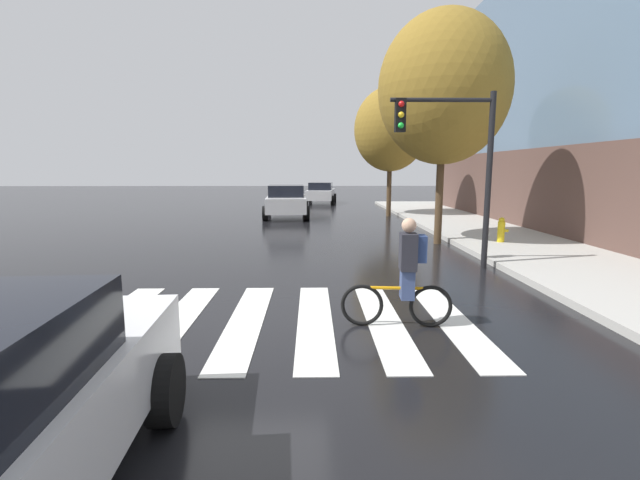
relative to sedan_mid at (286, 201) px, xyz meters
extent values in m
plane|color=black|center=(0.32, -15.73, -0.85)|extent=(120.00, 120.00, 0.00)
cube|color=silver|center=(-3.09, -15.73, -0.84)|extent=(0.55, 3.97, 0.01)
cube|color=silver|center=(-1.99, -15.73, -0.84)|extent=(0.55, 3.97, 0.01)
cube|color=silver|center=(-0.88, -15.73, -0.84)|extent=(0.55, 3.97, 0.01)
cube|color=silver|center=(0.22, -15.73, -0.84)|extent=(0.55, 3.97, 0.01)
cube|color=silver|center=(1.32, -15.73, -0.84)|extent=(0.55, 3.97, 0.01)
cube|color=silver|center=(2.43, -15.73, -0.84)|extent=(0.55, 3.97, 0.01)
cube|color=silver|center=(3.53, -15.73, -0.84)|extent=(0.55, 3.97, 0.01)
cylinder|color=black|center=(-0.12, -18.63, -0.51)|extent=(0.28, 0.69, 0.68)
cube|color=silver|center=(0.00, 0.04, -0.13)|extent=(2.11, 4.82, 0.72)
cube|color=black|center=(0.01, -0.12, 0.51)|extent=(1.80, 2.34, 0.57)
cylinder|color=black|center=(-1.06, 1.51, -0.50)|extent=(0.28, 0.71, 0.70)
cylinder|color=black|center=(0.92, 1.60, -0.50)|extent=(0.28, 0.71, 0.70)
cylinder|color=black|center=(-0.93, -1.52, -0.50)|extent=(0.28, 0.71, 0.70)
cylinder|color=black|center=(1.05, -1.44, -0.50)|extent=(0.28, 0.71, 0.70)
cube|color=silver|center=(1.95, 9.37, -0.19)|extent=(2.19, 4.52, 0.66)
cube|color=black|center=(1.93, 9.23, 0.40)|extent=(1.77, 2.24, 0.52)
cylinder|color=black|center=(1.19, 10.85, -0.52)|extent=(0.29, 0.66, 0.64)
cylinder|color=black|center=(3.00, 10.67, -0.52)|extent=(0.29, 0.66, 0.64)
cylinder|color=black|center=(0.90, 8.08, -0.52)|extent=(0.29, 0.66, 0.64)
cylinder|color=black|center=(2.71, 7.89, -0.52)|extent=(0.29, 0.66, 0.64)
torus|color=black|center=(3.10, -16.05, -0.52)|extent=(0.66, 0.11, 0.66)
torus|color=black|center=(2.05, -15.96, -0.52)|extent=(0.66, 0.11, 0.66)
cylinder|color=orange|center=(2.57, -16.00, -0.24)|extent=(0.89, 0.12, 0.05)
cylinder|color=orange|center=(2.73, -16.02, -0.17)|extent=(0.04, 0.04, 0.45)
cube|color=#384772|center=(2.73, -16.02, -0.12)|extent=(0.22, 0.30, 0.56)
cube|color=#26262D|center=(2.73, -16.02, 0.33)|extent=(0.27, 0.38, 0.56)
sphere|color=tan|center=(2.73, -16.02, 0.73)|extent=(0.22, 0.22, 0.22)
cube|color=navy|center=(2.91, -16.03, 0.38)|extent=(0.18, 0.29, 0.40)
cylinder|color=black|center=(5.50, -11.96, 1.25)|extent=(0.14, 0.14, 4.20)
cylinder|color=black|center=(4.30, -11.96, 3.15)|extent=(2.40, 0.10, 0.10)
cube|color=black|center=(3.34, -11.96, 2.80)|extent=(0.24, 0.20, 0.76)
sphere|color=red|center=(3.34, -12.07, 3.04)|extent=(0.14, 0.14, 0.14)
sphere|color=gold|center=(3.34, -12.07, 2.80)|extent=(0.14, 0.14, 0.14)
sphere|color=green|center=(3.34, -12.07, 2.56)|extent=(0.14, 0.14, 0.14)
cylinder|color=gold|center=(7.23, -8.86, -0.37)|extent=(0.22, 0.22, 0.65)
sphere|color=gold|center=(7.23, -8.86, -0.01)|extent=(0.18, 0.18, 0.18)
cylinder|color=gold|center=(7.39, -8.86, -0.34)|extent=(0.12, 0.09, 0.09)
cylinder|color=#4C3823|center=(5.40, -8.25, 0.79)|extent=(0.24, 0.24, 3.27)
ellipsoid|color=olive|center=(5.40, -8.25, 4.06)|extent=(4.07, 4.07, 4.68)
cylinder|color=#4C3823|center=(5.29, 0.47, 0.63)|extent=(0.24, 0.24, 2.95)
ellipsoid|color=olive|center=(5.29, 0.47, 3.58)|extent=(3.67, 3.67, 4.22)
camera|label=1|loc=(1.27, -22.60, 1.56)|focal=25.01mm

